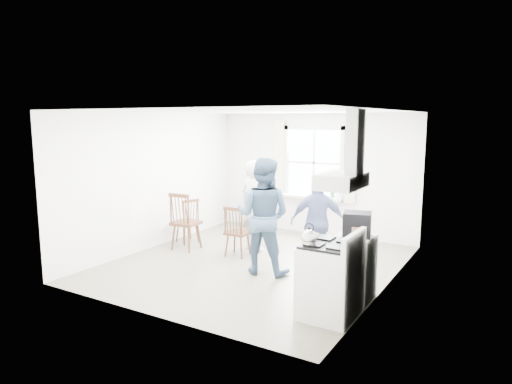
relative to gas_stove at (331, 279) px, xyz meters
The scene contains 16 objects.
room_shell 2.48m from the gas_stove, 144.75° to the left, with size 4.62×5.12×2.64m.
window_assembly 4.36m from the gas_stove, 116.71° to the left, with size 1.88×0.24×1.70m.
range_hood 1.43m from the gas_stove, ahead, with size 0.45×0.76×0.94m.
shelf_unit 4.95m from the gas_stove, 131.97° to the left, with size 0.40×0.30×0.80m, color slate.
gas_stove is the anchor object (origin of this frame).
kettle 0.64m from the gas_stove, 134.09° to the right, with size 0.19×0.19×0.28m.
low_cabinet 0.70m from the gas_stove, 84.32° to the left, with size 0.50×0.55×0.90m, color silver.
stereo_stack 0.91m from the gas_stove, 82.37° to the left, with size 0.44×0.41×0.33m.
cardboard_box 0.79m from the gas_stove, 79.39° to the left, with size 0.24×0.17×0.16m, color #A57350.
windsor_chair_a 3.75m from the gas_stove, 159.25° to the left, with size 0.50×0.49×1.12m.
windsor_chair_b 2.83m from the gas_stove, 148.38° to the left, with size 0.42×0.41×0.94m.
windsor_chair_c 4.13m from the gas_stove, 154.02° to the left, with size 0.48×0.49×0.91m.
person_left 3.14m from the gas_stove, 138.84° to the left, with size 0.63×0.63×1.72m, color silver.
person_mid 1.92m from the gas_stove, 146.86° to the left, with size 0.91×0.91×1.88m, color #3F5875.
person_right 1.97m from the gas_stove, 117.86° to the left, with size 0.91×0.91×1.55m, color navy.
potted_plant 4.00m from the gas_stove, 110.63° to the left, with size 0.20×0.20×0.37m, color #306C35.
Camera 1 is at (3.90, -6.54, 2.47)m, focal length 32.00 mm.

